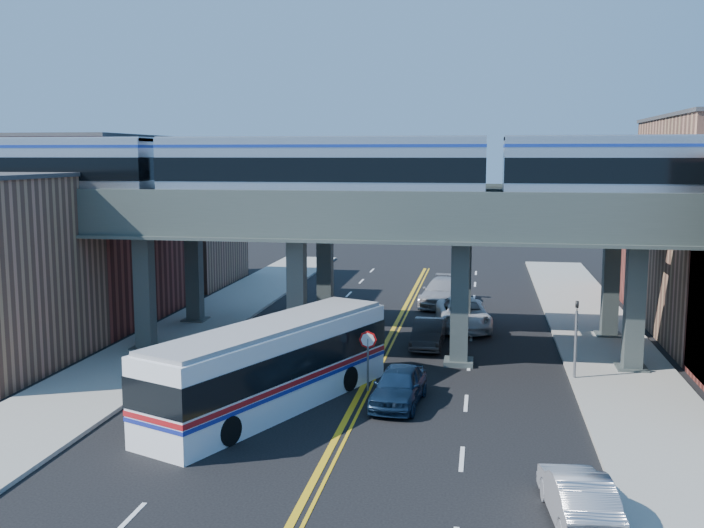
{
  "coord_description": "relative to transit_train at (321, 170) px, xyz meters",
  "views": [
    {
      "loc": [
        5.03,
        -29.18,
        10.04
      ],
      "look_at": [
        -0.94,
        6.29,
        5.02
      ],
      "focal_mm": 40.0,
      "sensor_mm": 36.0,
      "label": 1
    }
  ],
  "objects": [
    {
      "name": "ground",
      "position": [
        2.75,
        -8.0,
        -9.33
      ],
      "size": [
        120.0,
        120.0,
        0.0
      ],
      "primitive_type": "plane",
      "color": "black",
      "rests_on": "ground"
    },
    {
      "name": "sidewalk_west",
      "position": [
        -8.75,
        2.0,
        -9.25
      ],
      "size": [
        5.0,
        70.0,
        0.16
      ],
      "primitive_type": "cube",
      "color": "gray",
      "rests_on": "ground"
    },
    {
      "name": "sidewalk_east",
      "position": [
        14.25,
        2.0,
        -9.25
      ],
      "size": [
        5.0,
        70.0,
        0.16
      ],
      "primitive_type": "cube",
      "color": "gray",
      "rests_on": "ground"
    },
    {
      "name": "building_west_b",
      "position": [
        -15.75,
        8.0,
        -3.83
      ],
      "size": [
        8.0,
        14.0,
        11.0
      ],
      "primitive_type": "cube",
      "color": "maroon",
      "rests_on": "ground"
    },
    {
      "name": "building_west_c",
      "position": [
        -15.75,
        21.0,
        -5.33
      ],
      "size": [
        8.0,
        10.0,
        8.0
      ],
      "primitive_type": "cube",
      "color": "#9F6952",
      "rests_on": "ground"
    },
    {
      "name": "building_east_c",
      "position": [
        21.25,
        21.0,
        -4.83
      ],
      "size": [
        8.0,
        10.0,
        9.0
      ],
      "primitive_type": "cube",
      "color": "maroon",
      "rests_on": "ground"
    },
    {
      "name": "elevated_viaduct_near",
      "position": [
        2.75,
        0.0,
        -2.86
      ],
      "size": [
        52.0,
        3.6,
        7.4
      ],
      "color": "#3A4442",
      "rests_on": "ground"
    },
    {
      "name": "elevated_viaduct_far",
      "position": [
        2.75,
        7.0,
        -2.86
      ],
      "size": [
        52.0,
        3.6,
        7.4
      ],
      "color": "#3A4442",
      "rests_on": "ground"
    },
    {
      "name": "transit_train",
      "position": [
        0.0,
        0.0,
        0.0
      ],
      "size": [
        48.68,
        3.05,
        3.56
      ],
      "color": "black",
      "rests_on": "elevated_viaduct_near"
    },
    {
      "name": "stop_sign",
      "position": [
        3.05,
        -5.0,
        -7.57
      ],
      "size": [
        0.76,
        0.09,
        2.63
      ],
      "color": "slate",
      "rests_on": "ground"
    },
    {
      "name": "traffic_signal",
      "position": [
        11.95,
        -2.0,
        -7.03
      ],
      "size": [
        0.15,
        0.18,
        4.1
      ],
      "color": "slate",
      "rests_on": "ground"
    },
    {
      "name": "transit_bus",
      "position": [
        -0.37,
        -7.84,
        -7.64
      ],
      "size": [
        7.63,
        12.84,
        3.29
      ],
      "rotation": [
        0.0,
        0.0,
        1.16
      ],
      "color": "white",
      "rests_on": "ground"
    },
    {
      "name": "car_lane_a",
      "position": [
        4.55,
        -6.61,
        -8.55
      ],
      "size": [
        2.23,
        4.71,
        1.56
      ],
      "primitive_type": "imported",
      "rotation": [
        0.0,
        0.0,
        -0.09
      ],
      "color": "#10233D",
      "rests_on": "ground"
    },
    {
      "name": "car_lane_b",
      "position": [
        5.06,
        3.21,
        -8.6
      ],
      "size": [
        1.68,
        4.46,
        1.45
      ],
      "primitive_type": "imported",
      "rotation": [
        0.0,
        0.0,
        -0.03
      ],
      "color": "#2E2D30",
      "rests_on": "ground"
    },
    {
      "name": "car_lane_c",
      "position": [
        6.75,
        8.04,
        -8.47
      ],
      "size": [
        3.63,
        6.46,
        1.71
      ],
      "primitive_type": "imported",
      "rotation": [
        0.0,
        0.0,
        0.13
      ],
      "color": "silver",
      "rests_on": "ground"
    },
    {
      "name": "car_lane_d",
      "position": [
        5.2,
        15.06,
        -8.44
      ],
      "size": [
        3.27,
        6.4,
        1.78
      ],
      "primitive_type": "imported",
      "rotation": [
        0.0,
        0.0,
        -0.13
      ],
      "color": "#9F9EA3",
      "rests_on": "ground"
    },
    {
      "name": "car_parked_curb",
      "position": [
        10.53,
        -16.0,
        -8.6
      ],
      "size": [
        2.0,
        4.55,
        1.45
      ],
      "primitive_type": "imported",
      "rotation": [
        0.0,
        0.0,
        3.25
      ],
      "color": "#A1A0A5",
      "rests_on": "ground"
    }
  ]
}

